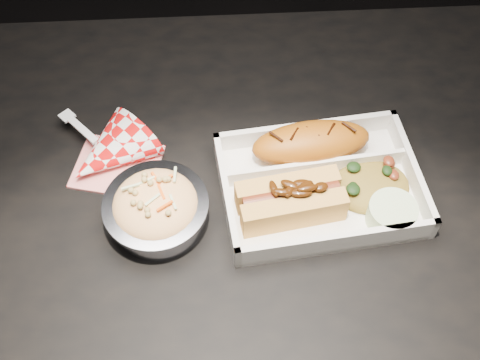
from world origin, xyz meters
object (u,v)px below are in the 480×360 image
fried_pastry (311,143)px  hotdog (291,199)px  foil_coleslaw_cup (156,208)px  dining_table (234,261)px  food_tray (319,187)px  napkin_fork (108,154)px

fried_pastry → hotdog: (-0.04, -0.09, 0.00)m
hotdog → foil_coleslaw_cup: 0.17m
fried_pastry → dining_table: bearing=-135.9°
food_tray → foil_coleslaw_cup: bearing=-177.1°
dining_table → hotdog: hotdog is taller
dining_table → hotdog: (0.07, 0.02, 0.12)m
foil_coleslaw_cup → hotdog: bearing=0.6°
dining_table → fried_pastry: size_ratio=7.60×
hotdog → napkin_fork: napkin_fork is taller
foil_coleslaw_cup → napkin_fork: size_ratio=0.85×
foil_coleslaw_cup → napkin_fork: bearing=124.7°
food_tray → fried_pastry: bearing=90.0°
fried_pastry → napkin_fork: napkin_fork is taller
dining_table → fried_pastry: 0.19m
hotdog → dining_table: bearing=-175.1°
dining_table → foil_coleslaw_cup: 0.15m
fried_pastry → napkin_fork: size_ratio=1.03×
napkin_fork → dining_table: bearing=12.8°
fried_pastry → food_tray: bearing=-83.8°
dining_table → food_tray: food_tray is taller
food_tray → hotdog: 0.06m
fried_pastry → hotdog: hotdog is taller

